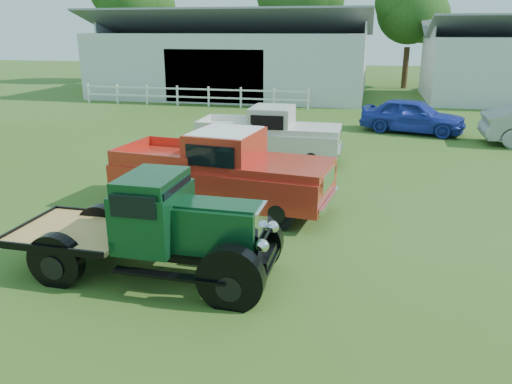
% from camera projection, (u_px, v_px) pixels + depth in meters
% --- Properties ---
extents(ground, '(120.00, 120.00, 0.00)m').
position_uv_depth(ground, '(233.00, 258.00, 10.09)').
color(ground, '#466F2C').
extents(shed_left, '(18.80, 10.20, 5.60)m').
position_uv_depth(shed_left, '(234.00, 54.00, 34.81)').
color(shed_left, beige).
rests_on(shed_left, ground).
extents(fence_rail, '(14.20, 0.16, 1.20)m').
position_uv_depth(fence_rail, '(193.00, 96.00, 30.14)').
color(fence_rail, white).
rests_on(fence_rail, ground).
extents(tree_a, '(6.30, 6.30, 10.50)m').
position_uv_depth(tree_a, '(132.00, 20.00, 42.87)').
color(tree_a, black).
rests_on(tree_a, ground).
extents(tree_b, '(6.90, 6.90, 11.50)m').
position_uv_depth(tree_b, '(295.00, 13.00, 40.68)').
color(tree_b, black).
rests_on(tree_b, ground).
extents(tree_c, '(5.40, 5.40, 9.00)m').
position_uv_depth(tree_c, '(409.00, 29.00, 38.24)').
color(tree_c, black).
rests_on(tree_c, ground).
extents(vintage_flatbed, '(4.99, 2.02, 1.97)m').
position_uv_depth(vintage_flatbed, '(150.00, 226.00, 9.14)').
color(vintage_flatbed, '#0D3A1D').
rests_on(vintage_flatbed, ground).
extents(red_pickup, '(5.90, 2.86, 2.07)m').
position_uv_depth(red_pickup, '(222.00, 170.00, 12.63)').
color(red_pickup, red).
rests_on(red_pickup, ground).
extents(white_pickup, '(5.10, 1.98, 1.87)m').
position_uv_depth(white_pickup, '(269.00, 135.00, 17.37)').
color(white_pickup, beige).
rests_on(white_pickup, ground).
extents(misc_car_blue, '(4.82, 2.94, 1.53)m').
position_uv_depth(misc_car_blue, '(413.00, 116.00, 22.24)').
color(misc_car_blue, '#2132A4').
rests_on(misc_car_blue, ground).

